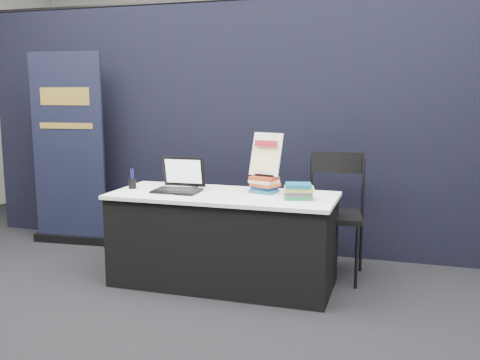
% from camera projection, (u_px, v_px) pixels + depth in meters
% --- Properties ---
extents(floor, '(8.00, 8.00, 0.00)m').
position_uv_depth(floor, '(199.00, 309.00, 3.87)').
color(floor, black).
rests_on(floor, ground).
extents(wall_back, '(8.00, 0.02, 3.50)m').
position_uv_depth(wall_back, '(304.00, 78.00, 7.36)').
color(wall_back, beige).
rests_on(wall_back, floor).
extents(drape_partition, '(6.00, 0.08, 2.40)m').
position_uv_depth(drape_partition, '(258.00, 129.00, 5.18)').
color(drape_partition, black).
rests_on(drape_partition, floor).
extents(display_table, '(1.80, 0.75, 0.75)m').
position_uv_depth(display_table, '(223.00, 239.00, 4.33)').
color(display_table, black).
rests_on(display_table, floor).
extents(laptop, '(0.37, 0.30, 0.28)m').
position_uv_depth(laptop, '(179.00, 183.00, 4.36)').
color(laptop, black).
rests_on(laptop, display_table).
extents(mouse, '(0.10, 0.12, 0.03)m').
position_uv_depth(mouse, '(193.00, 188.00, 4.41)').
color(mouse, black).
rests_on(mouse, display_table).
extents(brochure_left, '(0.26, 0.18, 0.00)m').
position_uv_depth(brochure_left, '(141.00, 192.00, 4.33)').
color(brochure_left, silver).
rests_on(brochure_left, display_table).
extents(brochure_mid, '(0.37, 0.28, 0.00)m').
position_uv_depth(brochure_mid, '(158.00, 192.00, 4.33)').
color(brochure_mid, white).
rests_on(brochure_mid, display_table).
extents(brochure_right, '(0.32, 0.24, 0.00)m').
position_uv_depth(brochure_right, '(178.00, 191.00, 4.38)').
color(brochure_right, white).
rests_on(brochure_right, display_table).
extents(pen_cup, '(0.07, 0.07, 0.08)m').
position_uv_depth(pen_cup, '(132.00, 184.00, 4.48)').
color(pen_cup, black).
rests_on(pen_cup, display_table).
extents(book_stack_tall, '(0.23, 0.21, 0.13)m').
position_uv_depth(book_stack_tall, '(265.00, 184.00, 4.30)').
color(book_stack_tall, '#1D5A6F').
rests_on(book_stack_tall, display_table).
extents(book_stack_short, '(0.25, 0.22, 0.12)m').
position_uv_depth(book_stack_short, '(298.00, 191.00, 4.04)').
color(book_stack_short, '#1F7545').
rests_on(book_stack_short, display_table).
extents(info_sign, '(0.28, 0.17, 0.36)m').
position_uv_depth(info_sign, '(266.00, 155.00, 4.29)').
color(info_sign, black).
rests_on(info_sign, book_stack_tall).
extents(pullup_banner, '(0.83, 0.16, 1.95)m').
position_uv_depth(pullup_banner, '(69.00, 160.00, 5.44)').
color(pullup_banner, black).
rests_on(pullup_banner, floor).
extents(stacking_chair, '(0.53, 0.53, 1.04)m').
position_uv_depth(stacking_chair, '(333.00, 209.00, 4.50)').
color(stacking_chair, black).
rests_on(stacking_chair, floor).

